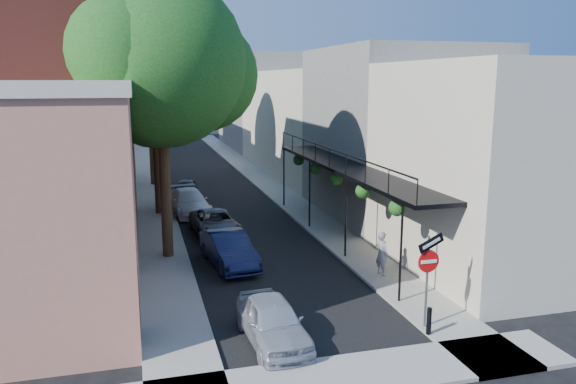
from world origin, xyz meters
TOP-DOWN VIEW (x-y plane):
  - ground at (0.00, 0.00)m, footprint 160.00×160.00m
  - road_surface at (0.00, 30.00)m, footprint 6.00×64.00m
  - sidewalk_left at (-4.00, 30.00)m, footprint 2.00×64.00m
  - sidewalk_right at (4.00, 30.00)m, footprint 2.00×64.00m
  - sidewalk_cross at (0.00, -1.00)m, footprint 12.00×2.00m
  - buildings_left at (-9.30, 28.76)m, footprint 10.10×59.10m
  - buildings_right at (8.99, 29.49)m, footprint 9.80×55.00m
  - sign_post at (3.16, 0.97)m, footprint 0.89×0.17m
  - bollard at (3.00, 0.50)m, footprint 0.14×0.14m
  - oak_near at (-3.37, 10.26)m, footprint 7.48×6.80m
  - oak_mid at (-3.42, 18.23)m, footprint 6.60×6.00m
  - oak_far at (-3.35, 27.27)m, footprint 7.70×7.00m
  - parked_car_a at (-1.40, 1.40)m, footprint 1.69×3.83m
  - parked_car_b at (-1.51, 8.35)m, footprint 1.94×4.29m
  - parked_car_c at (-1.40, 13.05)m, footprint 2.26×4.38m
  - parked_car_d at (-2.20, 17.79)m, footprint 2.33×4.79m
  - parked_car_e at (-1.98, 22.16)m, footprint 1.80×3.52m
  - pedestrian at (3.81, 5.53)m, footprint 0.55×0.69m

SIDE VIEW (x-z plane):
  - ground at x=0.00m, z-range 0.00..0.00m
  - road_surface at x=0.00m, z-range 0.00..0.01m
  - sidewalk_left at x=-4.00m, z-range 0.00..0.12m
  - sidewalk_right at x=4.00m, z-range 0.00..0.12m
  - sidewalk_cross at x=0.00m, z-range 0.00..0.12m
  - bollard at x=3.00m, z-range 0.12..0.92m
  - parked_car_e at x=-1.98m, z-range 0.00..1.15m
  - parked_car_c at x=-1.40m, z-range 0.00..1.18m
  - parked_car_a at x=-1.40m, z-range 0.00..1.28m
  - parked_car_d at x=-2.20m, z-range 0.00..1.34m
  - parked_car_b at x=-1.51m, z-range 0.00..1.37m
  - pedestrian at x=3.81m, z-range 0.12..1.78m
  - sign_post at x=3.16m, z-range 0.54..3.53m
  - buildings_right at x=8.99m, z-range -0.58..9.42m
  - buildings_left at x=-9.30m, z-range -1.06..10.94m
  - oak_mid at x=-3.42m, z-range 1.96..12.16m
  - oak_near at x=-3.37m, z-range 2.17..13.59m
  - oak_far at x=-3.35m, z-range 2.31..14.21m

